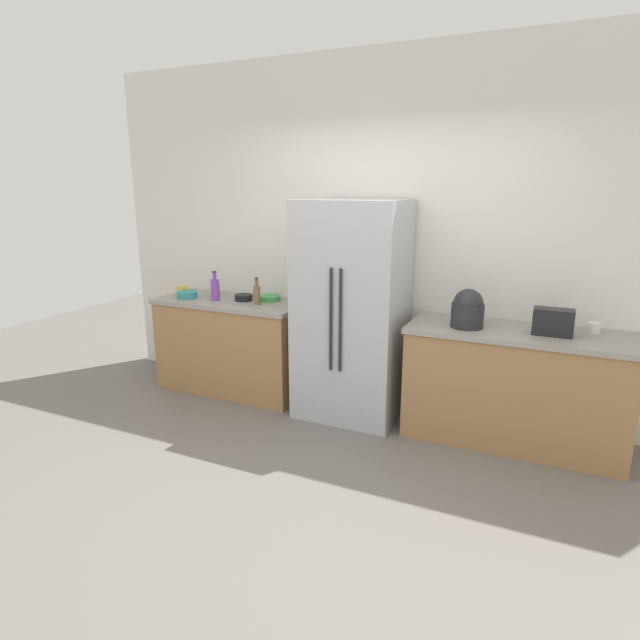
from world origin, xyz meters
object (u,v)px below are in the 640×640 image
at_px(bottle_b, 257,294).
at_px(bowl_a, 270,298).
at_px(bowl_b, 244,297).
at_px(rice_cooker, 468,309).
at_px(bowl_c, 187,295).
at_px(toaster, 553,322).
at_px(bottle_a, 215,289).
at_px(cup_b, 594,328).
at_px(cup_a, 215,291).
at_px(cup_c, 182,291).
at_px(refrigerator, 352,311).

bearing_deg(bottle_b, bowl_a, 81.58).
bearing_deg(bowl_b, rice_cooker, -2.64).
distance_m(bowl_b, bowl_c, 0.57).
bearing_deg(toaster, bottle_a, -179.01).
relative_size(rice_cooker, bottle_a, 1.07).
distance_m(bowl_a, bowl_b, 0.25).
bearing_deg(cup_b, bowl_a, -179.13).
height_order(bottle_a, bowl_c, bottle_a).
bearing_deg(bottle_b, cup_b, 4.77).
relative_size(bottle_b, cup_a, 2.25).
distance_m(bottle_b, cup_a, 0.57).
bearing_deg(cup_a, bottle_a, -54.35).
distance_m(cup_c, bowl_b, 0.69).
relative_size(refrigerator, bowl_a, 9.40).
relative_size(bottle_a, bowl_b, 1.65).
height_order(rice_cooker, bottle_b, rice_cooker).
bearing_deg(cup_c, bottle_a, -9.54).
bearing_deg(bowl_b, cup_a, 172.17).
height_order(refrigerator, cup_c, refrigerator).
bearing_deg(bowl_a, toaster, -3.62).
xyz_separation_m(refrigerator, cup_a, (-1.45, 0.11, 0.03)).
bearing_deg(toaster, refrigerator, -179.81).
relative_size(toaster, bottle_b, 1.10).
xyz_separation_m(bottle_b, cup_c, (-0.89, 0.06, -0.05)).
bearing_deg(bowl_c, bottle_a, 3.76).
relative_size(cup_c, bowl_a, 0.49).
relative_size(toaster, cup_b, 3.05).
relative_size(toaster, bowl_c, 1.42).
bearing_deg(refrigerator, cup_b, 6.24).
height_order(bottle_a, cup_c, bottle_a).
xyz_separation_m(toaster, bowl_b, (-2.64, 0.06, -0.07)).
height_order(cup_b, bowl_c, cup_b).
bearing_deg(refrigerator, bowl_a, 169.78).
xyz_separation_m(bottle_b, bowl_a, (0.03, 0.19, -0.07)).
bearing_deg(bowl_c, refrigerator, 2.26).
xyz_separation_m(refrigerator, rice_cooker, (0.95, -0.03, 0.12)).
relative_size(bottle_a, cup_b, 3.09).
distance_m(cup_a, bowl_a, 0.58).
bearing_deg(refrigerator, cup_a, 175.59).
bearing_deg(toaster, rice_cooker, -176.51).
relative_size(bottle_a, bowl_c, 1.44).
bearing_deg(cup_c, bottle_b, -3.81).
distance_m(rice_cooker, bottle_b, 1.85).
distance_m(rice_cooker, bowl_c, 2.60).
bearing_deg(bowl_a, refrigerator, -10.22).
height_order(toaster, rice_cooker, rice_cooker).
bearing_deg(rice_cooker, refrigerator, 178.13).
height_order(cup_a, bowl_a, cup_a).
xyz_separation_m(cup_a, bowl_c, (-0.20, -0.18, -0.02)).
xyz_separation_m(cup_a, bowl_b, (0.35, -0.05, -0.03)).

